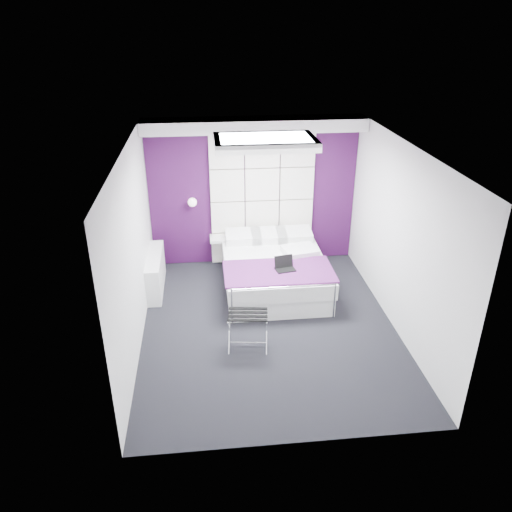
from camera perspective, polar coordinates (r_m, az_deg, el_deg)
The scene contains 15 objects.
floor at distance 7.31m, azimuth 1.47°, elevation -8.02°, with size 4.40×4.40×0.00m, color black.
ceiling at distance 6.24m, azimuth 1.75°, elevation 12.19°, with size 4.40×4.40×0.00m, color white.
wall_back at distance 8.70m, azimuth -0.33°, elevation 7.31°, with size 3.60×3.60×0.00m, color silver.
wall_left at distance 6.69m, azimuth -13.88°, elevation 0.55°, with size 4.40×4.40×0.00m, color silver.
wall_right at distance 7.12m, azimuth 16.11°, elevation 1.88°, with size 4.40×4.40×0.00m, color silver.
accent_wall at distance 8.69m, azimuth -0.32°, elevation 7.29°, with size 3.58×0.02×2.58m, color #350D39.
soffit at distance 8.15m, azimuth -0.17°, elevation 14.76°, with size 3.58×0.50×0.20m, color white.
headboard at distance 8.71m, azimuth 0.70°, elevation 6.41°, with size 1.80×0.08×2.30m, color white, non-canonical shape.
skylight at distance 6.83m, azimuth 1.05°, elevation 12.98°, with size 1.36×0.86×0.12m, color white, non-canonical shape.
wall_lamp at distance 8.56m, azimuth -7.28°, elevation 6.20°, with size 0.15×0.15×0.15m, color white.
radiator at distance 8.27m, azimuth -11.40°, elevation -1.82°, with size 0.22×1.20×0.60m, color white.
bed at distance 8.15m, azimuth 2.06°, elevation -1.73°, with size 1.67×2.01×0.71m.
nightstand at distance 8.78m, azimuth -3.86°, elevation 2.05°, with size 0.44×0.34×0.05m, color white.
luggage_rack at distance 6.77m, azimuth -0.93°, elevation -8.46°, with size 0.52×0.38×0.51m.
laptop at distance 7.62m, azimuth 3.32°, elevation -1.13°, with size 0.29×0.21×0.21m.
Camera 1 is at (-0.83, -6.00, 4.09)m, focal length 35.00 mm.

